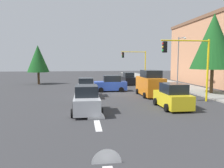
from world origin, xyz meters
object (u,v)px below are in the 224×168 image
object	(u,v)px
traffic_signal_near_left	(189,58)
delivery_van_orange	(150,84)
car_silver	(87,101)
street_lamp_curbside	(179,57)
car_white	(86,88)
tree_roadside_near	(214,41)
car_yellow	(172,97)
tree_opposite_side	(38,59)
traffic_signal_far_left	(136,60)
car_black	(128,79)
car_blue	(111,84)

from	to	relation	value
traffic_signal_near_left	delivery_van_orange	size ratio (longest dim) A/B	1.18
car_silver	delivery_van_orange	bearing A→B (deg)	135.19
street_lamp_curbside	delivery_van_orange	distance (m)	8.85
car_white	traffic_signal_near_left	bearing A→B (deg)	65.64
tree_roadside_near	street_lamp_curbside	bearing A→B (deg)	-166.95
tree_roadside_near	car_yellow	bearing A→B (deg)	-49.01
car_yellow	tree_opposite_side	bearing A→B (deg)	-145.16
traffic_signal_near_left	car_white	distance (m)	10.58
traffic_signal_far_left	street_lamp_curbside	size ratio (longest dim) A/B	0.79
car_silver	car_black	distance (m)	19.64
street_lamp_curbside	tree_roadside_near	distance (m)	5.96
tree_roadside_near	car_yellow	xyz separation A→B (m)	(6.37, -7.33, -4.98)
tree_roadside_near	traffic_signal_near_left	bearing A→B (deg)	-50.21
delivery_van_orange	car_blue	distance (m)	5.63
car_white	car_silver	size ratio (longest dim) A/B	1.08
car_white	car_blue	bearing A→B (deg)	141.10
tree_roadside_near	car_silver	size ratio (longest dim) A/B	2.35
tree_roadside_near	car_silver	world-z (taller)	tree_roadside_near
tree_opposite_side	car_white	world-z (taller)	tree_opposite_side
traffic_signal_near_left	car_black	size ratio (longest dim) A/B	1.50
traffic_signal_far_left	car_white	distance (m)	18.56
tree_roadside_near	car_blue	xyz separation A→B (m)	(-4.00, -10.93, -4.98)
car_white	car_silver	xyz separation A→B (m)	(7.29, -0.06, -0.00)
tree_roadside_near	car_white	world-z (taller)	tree_roadside_near
car_blue	tree_roadside_near	bearing A→B (deg)	69.90
traffic_signal_far_left	delivery_van_orange	size ratio (longest dim) A/B	1.16
street_lamp_curbside	delivery_van_orange	xyz separation A→B (m)	(5.82, -5.92, -3.07)
car_yellow	street_lamp_curbside	bearing A→B (deg)	153.29
traffic_signal_far_left	car_black	size ratio (longest dim) A/B	1.47
delivery_van_orange	car_silver	world-z (taller)	delivery_van_orange
car_yellow	tree_roadside_near	bearing A→B (deg)	130.99
street_lamp_curbside	car_silver	size ratio (longest dim) A/B	1.84
delivery_van_orange	car_yellow	distance (m)	6.17
car_blue	tree_opposite_side	bearing A→B (deg)	-133.41
tree_roadside_near	traffic_signal_far_left	bearing A→B (deg)	-163.23
delivery_van_orange	traffic_signal_near_left	bearing A→B (deg)	32.48
street_lamp_curbside	car_yellow	distance (m)	13.84
car_white	traffic_signal_far_left	bearing A→B (deg)	149.84
tree_opposite_side	car_silver	distance (m)	22.62
tree_roadside_near	car_blue	bearing A→B (deg)	-110.10
car_silver	car_white	bearing A→B (deg)	179.56
traffic_signal_near_left	car_yellow	size ratio (longest dim) A/B	1.42
traffic_signal_far_left	car_white	world-z (taller)	traffic_signal_far_left
tree_roadside_near	car_black	size ratio (longest dim) A/B	2.36
traffic_signal_far_left	street_lamp_curbside	world-z (taller)	street_lamp_curbside
car_white	car_yellow	xyz separation A→B (m)	(6.54, 6.69, 0.00)
car_blue	car_white	world-z (taller)	same
car_white	car_black	bearing A→B (deg)	148.21
tree_opposite_side	tree_roadside_near	xyz separation A→B (m)	(14.00, 21.50, 1.74)
tree_roadside_near	delivery_van_orange	bearing A→B (deg)	-88.32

